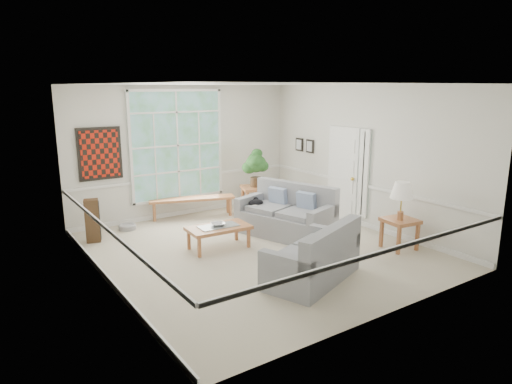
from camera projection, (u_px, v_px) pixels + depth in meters
floor at (258, 250)px, 8.48m from camera, size 5.50×6.00×0.01m
ceiling at (258, 84)px, 7.80m from camera, size 5.50×6.00×0.02m
wall_back at (185, 151)px, 10.56m from camera, size 5.50×0.02×3.00m
wall_front at (392, 206)px, 5.72m from camera, size 5.50×0.02×3.00m
wall_left at (102, 189)px, 6.64m from camera, size 0.02×6.00×3.00m
wall_right at (365, 157)px, 9.64m from camera, size 0.02×6.00×3.00m
window_back at (177, 145)px, 10.39m from camera, size 2.30×0.08×2.40m
entry_door at (343, 174)px, 10.20m from camera, size 0.08×0.90×2.10m
door_sidelight at (364, 174)px, 9.67m from camera, size 0.08×0.26×1.90m
wall_art at (100, 154)px, 9.44m from camera, size 0.90×0.06×1.10m
wall_frame_near at (310, 146)px, 11.02m from camera, size 0.04×0.26×0.32m
wall_frame_far at (299, 145)px, 11.34m from camera, size 0.04×0.26×0.32m
loveseat_right at (286, 211)px, 9.20m from camera, size 1.52×2.11×1.03m
loveseat_front at (312, 252)px, 7.07m from camera, size 1.89×1.41×0.91m
coffee_table at (219, 237)px, 8.50m from camera, size 1.18×0.69×0.43m
pewter_bowl at (218, 224)px, 8.46m from camera, size 0.35×0.35×0.08m
window_bench at (192, 207)px, 10.55m from camera, size 1.97×0.98×0.46m
end_table at (255, 199)px, 10.98m from camera, size 0.80×0.80×0.62m
houseplant at (256, 168)px, 10.80m from camera, size 0.72×0.72×0.91m
side_table at (399, 234)px, 8.48m from camera, size 0.63×0.63×0.58m
table_lamp at (401, 201)px, 8.27m from camera, size 0.56×0.56×0.71m
pet_bed at (127, 227)px, 9.67m from camera, size 0.42×0.42×0.11m
floor_speaker at (92, 221)px, 8.82m from camera, size 0.31×0.28×0.85m
cat at (256, 202)px, 9.49m from camera, size 0.35×0.26×0.16m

